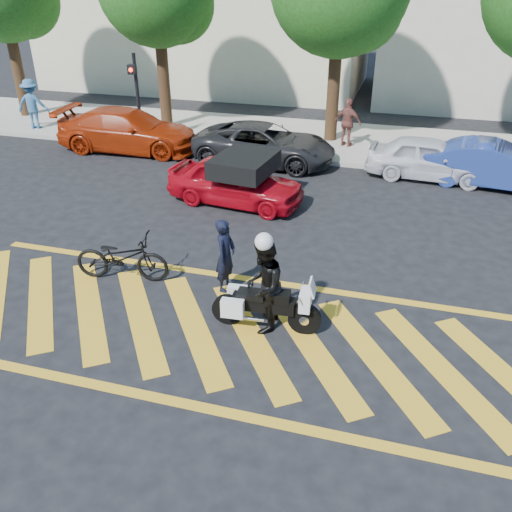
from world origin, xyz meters
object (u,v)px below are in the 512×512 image
(officer_moto, at_px, (264,286))
(bicycle, at_px, (122,257))
(officer_bike, at_px, (225,255))
(parked_mid_right, at_px, (429,158))
(parked_mid_left, at_px, (265,144))
(parked_left, at_px, (128,130))
(police_motorcycle, at_px, (264,305))
(parked_right, at_px, (494,165))
(red_convertible, at_px, (236,181))

(officer_moto, bearing_deg, bicycle, -108.25)
(officer_bike, distance_m, bicycle, 2.24)
(officer_moto, bearing_deg, parked_mid_right, 158.62)
(officer_moto, bearing_deg, parked_mid_left, -168.63)
(bicycle, relative_size, parked_left, 0.40)
(parked_left, distance_m, parked_mid_right, 10.14)
(officer_bike, height_order, police_motorcycle, officer_bike)
(officer_bike, relative_size, parked_right, 0.39)
(parked_left, height_order, parked_mid_right, parked_left)
(police_motorcycle, xyz_separation_m, parked_left, (-7.32, 8.87, 0.23))
(bicycle, relative_size, police_motorcycle, 0.97)
(bicycle, height_order, parked_mid_right, parked_mid_right)
(parked_mid_left, bearing_deg, bicycle, 175.49)
(parked_left, bearing_deg, red_convertible, -127.75)
(bicycle, xyz_separation_m, police_motorcycle, (3.32, -0.86, -0.03))
(parked_right, bearing_deg, bicycle, 142.10)
(police_motorcycle, relative_size, parked_right, 0.51)
(officer_bike, bearing_deg, bicycle, 100.81)
(officer_moto, bearing_deg, police_motorcycle, 77.65)
(officer_bike, bearing_deg, officer_moto, -130.04)
(police_motorcycle, bearing_deg, officer_moto, 167.65)
(police_motorcycle, height_order, parked_left, parked_left)
(red_convertible, bearing_deg, parked_left, 62.44)
(bicycle, relative_size, officer_moto, 1.10)
(parked_left, relative_size, parked_right, 1.24)
(parked_mid_right, bearing_deg, parked_left, 93.15)
(officer_bike, relative_size, parked_left, 0.31)
(parked_mid_right, bearing_deg, parked_right, -92.52)
(police_motorcycle, height_order, parked_mid_left, parked_mid_left)
(officer_bike, xyz_separation_m, police_motorcycle, (1.10, -1.09, -0.29))
(bicycle, xyz_separation_m, parked_mid_right, (6.13, 8.01, 0.12))
(parked_left, xyz_separation_m, parked_mid_right, (10.14, 0.00, -0.08))
(officer_bike, relative_size, bicycle, 0.79)
(bicycle, distance_m, parked_mid_left, 8.06)
(police_motorcycle, height_order, red_convertible, red_convertible)
(officer_moto, xyz_separation_m, parked_left, (-7.31, 8.87, -0.18))
(police_motorcycle, bearing_deg, bicycle, 161.77)
(officer_bike, height_order, parked_right, officer_bike)
(parked_mid_left, height_order, parked_mid_right, parked_mid_left)
(police_motorcycle, height_order, officer_moto, officer_moto)
(red_convertible, xyz_separation_m, parked_mid_left, (-0.12, 3.48, 0.01))
(officer_bike, xyz_separation_m, bicycle, (-2.21, -0.23, -0.26))
(officer_moto, bearing_deg, red_convertible, -160.91)
(officer_moto, xyz_separation_m, parked_right, (4.66, 8.68, -0.24))
(officer_bike, height_order, parked_mid_left, officer_bike)
(red_convertible, xyz_separation_m, parked_mid_right, (5.09, 3.48, 0.00))
(police_motorcycle, relative_size, parked_mid_left, 0.44)
(officer_bike, bearing_deg, red_convertible, 20.19)
(police_motorcycle, distance_m, parked_mid_right, 9.31)
(parked_right, bearing_deg, officer_moto, 159.37)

